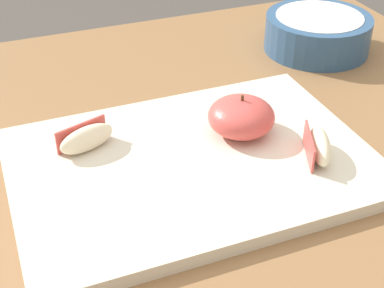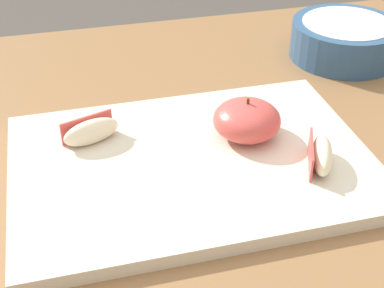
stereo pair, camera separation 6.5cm
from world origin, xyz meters
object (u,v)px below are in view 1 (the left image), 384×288
(cutting_board, at_px, (192,164))
(apple_half_skin_up, at_px, (241,117))
(ceramic_fruit_bowl, at_px, (318,32))
(apple_wedge_left, at_px, (319,146))
(apple_wedge_front, at_px, (86,138))

(cutting_board, relative_size, apple_half_skin_up, 5.04)
(apple_half_skin_up, bearing_deg, ceramic_fruit_bowl, 40.74)
(apple_wedge_left, bearing_deg, ceramic_fruit_bowl, 58.27)
(apple_wedge_left, bearing_deg, apple_wedge_front, 155.15)
(apple_wedge_left, relative_size, ceramic_fruit_bowl, 0.43)
(apple_wedge_left, height_order, ceramic_fruit_bowl, ceramic_fruit_bowl)
(cutting_board, height_order, apple_wedge_front, apple_wedge_front)
(apple_half_skin_up, xyz_separation_m, apple_wedge_left, (0.06, -0.08, -0.01))
(apple_wedge_left, bearing_deg, apple_half_skin_up, 127.08)
(cutting_board, distance_m, apple_half_skin_up, 0.09)
(cutting_board, xyz_separation_m, apple_half_skin_up, (0.08, 0.03, 0.03))
(cutting_board, xyz_separation_m, apple_wedge_front, (-0.11, 0.06, 0.02))
(ceramic_fruit_bowl, bearing_deg, cutting_board, -143.36)
(cutting_board, height_order, ceramic_fruit_bowl, ceramic_fruit_bowl)
(apple_wedge_front, bearing_deg, apple_half_skin_up, -10.23)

